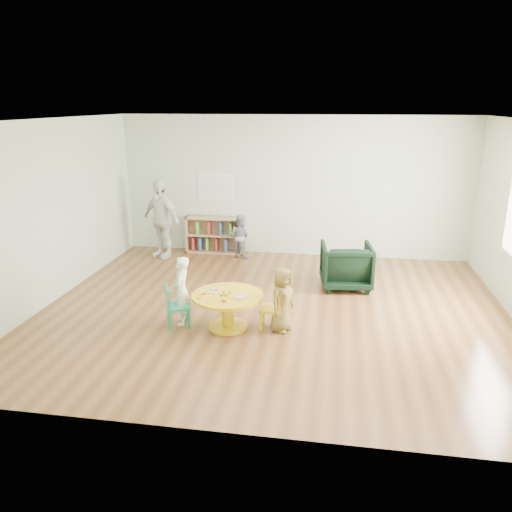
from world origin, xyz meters
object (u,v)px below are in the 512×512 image
Objects in this scene: child_right at (282,300)px; toddler at (240,236)px; kid_chair_right at (274,307)px; kid_chair_left at (175,305)px; armchair at (346,266)px; child_left at (182,291)px; adult_caretaker at (161,219)px; activity_table at (228,305)px; bookshelf at (215,235)px.

toddler is (-1.21, 3.25, -0.01)m from child_right.
kid_chair_right is 3.39m from toddler.
armchair is at bearing 105.26° from kid_chair_left.
child_left reaches higher than toddler.
adult_caretaker is (-2.67, 2.99, 0.48)m from kid_chair_right.
activity_table is 0.65m from kid_chair_right.
kid_chair_left is 0.22m from child_left.
child_right is 3.47m from toddler.
adult_caretaker is (-0.97, -0.49, 0.42)m from bookshelf.
child_right is at bearing -20.40° from adult_caretaker.
bookshelf is (-1.06, 3.57, 0.02)m from activity_table.
armchair is at bearing -26.27° from kid_chair_right.
adult_caretaker is at bearing 66.63° from child_right.
child_right is (0.75, 0.04, 0.11)m from activity_table.
activity_table is 1.70× the size of kid_chair_right.
armchair reaches higher than kid_chair_right.
activity_table is 0.74m from kid_chair_left.
child_left is 1.12× the size of toddler.
kid_chair_left reaches higher than activity_table.
toddler is at bearing -40.41° from armchair.
activity_table is at bearing 115.45° from toddler.
kid_chair_left is 0.38× the size of adult_caretaker.
kid_chair_left is 0.71× the size of armchair.
adult_caretaker is at bearing 25.13° from toddler.
adult_caretaker reaches higher than child_left.
child_left is at bearing 114.44° from child_right.
toddler reaches higher than armchair.
kid_chair_right is at bearing 7.70° from activity_table.
activity_table is 1.09× the size of child_right.
child_right is (-0.89, -1.85, 0.07)m from armchair.
bookshelf is at bearing -7.87° from toddler.
armchair is at bearing 124.74° from child_left.
child_left is 3.35m from adult_caretaker.
kid_chair_left is 1.49m from child_right.
toddler is (-2.10, 1.40, 0.06)m from armchair.
kid_chair_left is at bearing 118.90° from child_right.
toddler is at bearing 34.88° from adult_caretaker.
kid_chair_right is at bearing 72.57° from kid_chair_left.
bookshelf is at bearing -177.70° from child_left.
kid_chair_right is 0.48× the size of bookshelf.
kid_chair_left is 0.66× the size of child_right.
bookshelf is 3.18m from armchair.
child_right reaches higher than kid_chair_left.
activity_table is 3.32m from toddler.
child_left reaches higher than bookshelf.
armchair is at bearing -1.58° from child_right.
kid_chair_left is at bearing 99.64° from kid_chair_right.
child_right is 0.58× the size of adult_caretaker.
bookshelf is (-0.33, 3.65, 0.05)m from kid_chair_left.
child_right is 4.13m from adult_caretaker.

